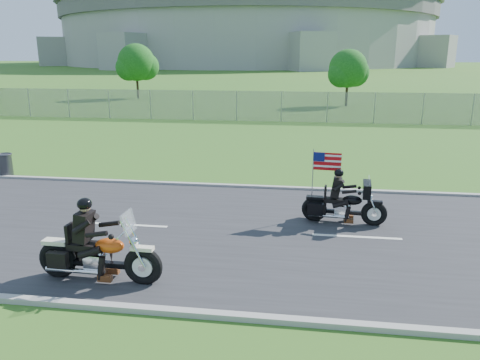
# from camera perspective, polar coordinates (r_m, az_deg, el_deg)

# --- Properties ---
(ground) EXTENTS (420.00, 420.00, 0.00)m
(ground) POSITION_cam_1_polar(r_m,az_deg,el_deg) (12.36, -4.84, -6.11)
(ground) COLOR #275C1C
(ground) RESTS_ON ground
(road) EXTENTS (120.00, 8.00, 0.04)m
(road) POSITION_cam_1_polar(r_m,az_deg,el_deg) (12.35, -4.84, -6.03)
(road) COLOR #28282B
(road) RESTS_ON ground
(curb_north) EXTENTS (120.00, 0.18, 0.12)m
(curb_north) POSITION_cam_1_polar(r_m,az_deg,el_deg) (16.11, -1.68, -0.72)
(curb_north) COLOR #9E9B93
(curb_north) RESTS_ON ground
(curb_south) EXTENTS (120.00, 0.18, 0.12)m
(curb_south) POSITION_cam_1_polar(r_m,az_deg,el_deg) (8.83, -10.83, -15.32)
(curb_south) COLOR #9E9B93
(curb_south) RESTS_ON ground
(fence) EXTENTS (60.00, 0.03, 2.00)m
(fence) POSITION_cam_1_polar(r_m,az_deg,el_deg) (32.31, -5.75, 9.07)
(fence) COLOR gray
(fence) RESTS_ON ground
(stadium) EXTENTS (140.40, 140.40, 29.20)m
(stadium) POSITION_cam_1_polar(r_m,az_deg,el_deg) (182.94, 0.95, 18.86)
(stadium) COLOR #A3A099
(stadium) RESTS_ON ground
(tree_fence_near) EXTENTS (3.52, 3.28, 4.75)m
(tree_fence_near) POSITION_cam_1_polar(r_m,az_deg,el_deg) (41.41, 13.08, 12.87)
(tree_fence_near) COLOR #382316
(tree_fence_near) RESTS_ON ground
(tree_fence_mid) EXTENTS (3.96, 3.69, 5.30)m
(tree_fence_mid) POSITION_cam_1_polar(r_m,az_deg,el_deg) (48.20, -12.45, 13.60)
(tree_fence_mid) COLOR #382316
(tree_fence_mid) RESTS_ON ground
(motorcycle_lead) EXTENTS (2.65, 0.66, 1.78)m
(motorcycle_lead) POSITION_cam_1_polar(r_m,az_deg,el_deg) (9.94, -17.01, -8.80)
(motorcycle_lead) COLOR black
(motorcycle_lead) RESTS_ON ground
(motorcycle_follow) EXTENTS (2.27, 0.77, 1.90)m
(motorcycle_follow) POSITION_cam_1_polar(r_m,az_deg,el_deg) (12.89, 12.53, -3.04)
(motorcycle_follow) COLOR black
(motorcycle_follow) RESTS_ON ground
(trash_can) EXTENTS (0.50, 0.50, 0.85)m
(trash_can) POSITION_cam_1_polar(r_m,az_deg,el_deg) (19.44, -26.68, 1.58)
(trash_can) COLOR #35353A
(trash_can) RESTS_ON ground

